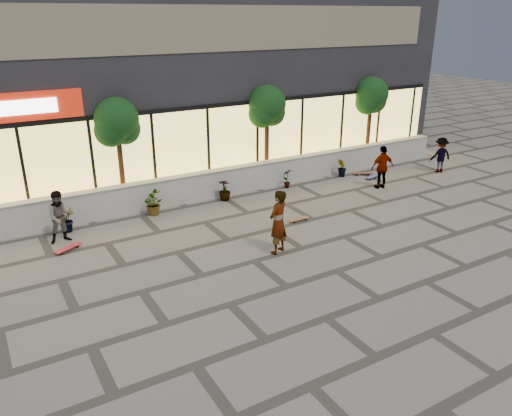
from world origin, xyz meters
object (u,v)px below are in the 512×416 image
skater_right_near (382,167)px  skateboard_center (299,219)px  skater_right_far (440,155)px  skater_left (61,217)px  tree_midwest (117,125)px  skateboard_right_far (373,177)px  skateboard_left (68,248)px  skateboard_right_near (363,173)px  tree_mideast (267,109)px  tree_east (371,98)px  skater_center (278,222)px

skater_right_near → skateboard_center: (-4.78, -1.14, -0.78)m
skater_right_far → skater_left: bearing=11.0°
tree_midwest → skateboard_center: size_ratio=5.15×
skateboard_right_far → skater_left: bearing=171.5°
skateboard_right_far → skateboard_left: bearing=174.7°
tree_midwest → skater_left: size_ratio=2.40×
tree_midwest → skater_left: (-2.49, -1.98, -2.17)m
skateboard_left → skater_right_near: bearing=-30.2°
skater_left → tree_midwest: bearing=36.5°
skateboard_center → skateboard_right_near: bearing=26.6°
tree_midwest → skateboard_center: tree_midwest is taller
tree_midwest → tree_mideast: 6.00m
tree_midwest → skateboard_left: size_ratio=4.49×
tree_midwest → skateboard_left: (-2.51, -2.69, -2.90)m
tree_mideast → tree_east: (5.50, 0.00, 0.00)m
skater_left → skateboard_right_near: 12.47m
skater_left → skateboard_center: skater_left is taller
skater_center → skater_right_far: size_ratio=1.24×
skater_left → skateboard_right_far: skater_left is taller
skater_left → skateboard_right_far: size_ratio=1.85×
tree_east → skateboard_right_near: (-1.55, -1.50, -2.90)m
skater_center → tree_east: bearing=-169.8°
skater_right_near → skater_right_far: 3.73m
tree_east → skater_right_near: 4.36m
tree_east → skateboard_right_far: (-1.50, -2.09, -2.90)m
tree_mideast → tree_east: 5.50m
tree_midwest → skateboard_right_near: tree_midwest is taller
skater_right_far → skater_center: bearing=30.6°
skater_right_near → skateboard_left: 11.95m
skateboard_center → skateboard_left: size_ratio=0.87×
tree_midwest → skater_center: tree_midwest is taller
skater_left → skater_right_near: skater_right_near is taller
skater_left → skateboard_left: (-0.03, -0.72, -0.73)m
skateboard_center → skateboard_right_near: skateboard_right_near is taller
skater_center → skateboard_right_far: (7.26, 3.82, -0.87)m
tree_east → skater_left: bearing=-172.0°
skater_left → skateboard_right_near: size_ratio=1.92×
tree_midwest → skater_right_near: bearing=-18.7°
skateboard_left → skateboard_right_near: (12.46, 1.19, -0.00)m
skateboard_right_far → tree_east: bearing=46.4°
tree_mideast → skateboard_center: bearing=-107.7°
skater_left → tree_east: bearing=6.1°
skater_center → skateboard_right_far: bearing=-176.1°
tree_mideast → skateboard_left: (-8.51, -2.69, -2.90)m
tree_midwest → skateboard_left: bearing=-133.0°
tree_east → tree_mideast: bearing=180.0°
tree_midwest → skateboard_right_far: size_ratio=4.43×
tree_east → skater_left: size_ratio=2.40×
tree_mideast → skater_center: size_ratio=2.05×
skater_right_near → skateboard_right_far: size_ratio=1.95×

